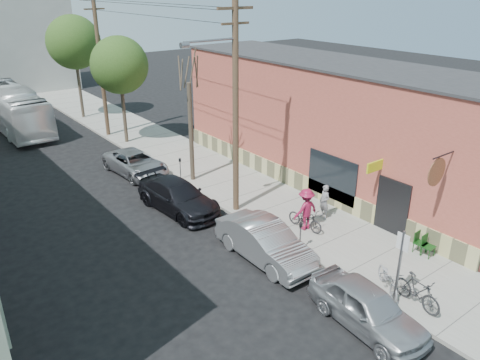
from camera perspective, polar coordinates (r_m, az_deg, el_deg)
ground at (r=18.24m, az=2.77°, el=-11.49°), size 120.00×120.00×0.00m
sidewalk at (r=28.37m, az=-5.00°, el=1.65°), size 4.50×58.00×0.15m
cafe_building at (r=25.94m, az=11.07°, el=6.79°), size 6.60×20.20×6.61m
sign_post at (r=16.50m, az=18.91°, el=-9.33°), size 0.07×0.45×2.80m
parking_meter_near at (r=19.24m, az=7.39°, el=-6.27°), size 0.14×0.14×1.24m
parking_meter_far at (r=26.12m, az=-7.31°, el=1.78°), size 0.14×0.14×1.24m
utility_pole_near at (r=20.99m, az=-0.67°, el=9.41°), size 3.57×0.28×10.00m
utility_pole_far at (r=34.41m, az=-16.67°, el=13.65°), size 1.80×0.28×10.00m
tree_bare at (r=25.46m, az=-6.00°, el=5.74°), size 0.24×0.24×5.41m
tree_leafy_mid at (r=32.39m, az=-14.49°, el=13.39°), size 3.75×3.75×7.10m
tree_leafy_far at (r=39.97m, az=-19.61°, el=15.52°), size 4.16×4.16×8.02m
patio_chair_a at (r=20.43m, az=21.18°, el=-7.18°), size 0.55×0.55×0.88m
patio_chair_b at (r=20.30m, az=21.97°, el=-7.51°), size 0.53×0.53×0.88m
patron_grey at (r=22.00m, az=10.25°, el=-2.61°), size 0.47×0.64×1.63m
cyclist at (r=20.81m, az=8.03°, el=-3.55°), size 1.28×0.78×1.92m
cyclist_bike at (r=21.03m, az=7.96°, el=-4.71°), size 0.84×1.90×0.97m
parked_bike_a at (r=17.24m, az=20.81°, el=-12.57°), size 0.76×1.93×1.13m
parked_bike_b at (r=17.73m, az=17.64°, el=-11.38°), size 1.54×1.86×0.95m
car_0 at (r=16.01m, az=15.24°, el=-14.73°), size 2.07×4.38×1.45m
car_1 at (r=18.79m, az=3.09°, el=-7.56°), size 1.70×4.77×1.57m
car_2 at (r=22.93m, az=-7.58°, el=-1.99°), size 2.50×5.20×1.46m
car_3 at (r=27.80m, az=-12.60°, el=2.01°), size 2.53×4.90×1.32m
bus at (r=39.38m, az=-25.82°, el=7.81°), size 2.73×11.48×3.19m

